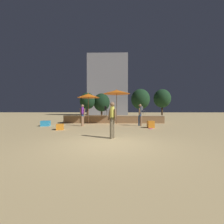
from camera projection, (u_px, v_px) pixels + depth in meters
ground_plane at (108, 144)px, 5.64m from camera, size 120.00×120.00×0.00m
wooden_deck at (114, 119)px, 15.37m from camera, size 9.54×2.62×0.76m
patio_umbrella_0 at (117, 92)px, 13.73m from camera, size 2.47×2.47×3.18m
patio_umbrella_1 at (88, 96)px, 13.67m from camera, size 2.06×2.06×2.83m
cube_seat_0 at (60, 127)px, 9.63m from camera, size 0.55×0.55×0.38m
cube_seat_1 at (46, 123)px, 11.82m from camera, size 0.74×0.74×0.41m
cube_seat_2 at (151, 124)px, 10.68m from camera, size 0.48×0.48×0.50m
person_0 at (140, 114)px, 11.93m from camera, size 0.29×0.50×1.74m
person_1 at (82, 114)px, 11.86m from camera, size 0.48×0.29×1.70m
person_2 at (112, 119)px, 6.76m from camera, size 0.43×0.33×1.65m
bistro_chair_0 at (106, 110)px, 15.68m from camera, size 0.48×0.48×0.90m
bistro_chair_1 at (142, 110)px, 15.89m from camera, size 0.48×0.48×0.90m
frisbee_disc at (151, 129)px, 10.12m from camera, size 0.27×0.27×0.03m
background_tree_0 at (162, 99)px, 25.17m from camera, size 2.82×2.82×4.71m
background_tree_1 at (102, 102)px, 23.23m from camera, size 2.55×2.55×3.81m
background_tree_2 at (140, 99)px, 23.31m from camera, size 2.88×2.88×4.50m
background_tree_3 at (87, 101)px, 22.21m from camera, size 2.24×2.24×3.80m
distant_building at (108, 86)px, 33.02m from camera, size 8.63×3.34×13.20m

